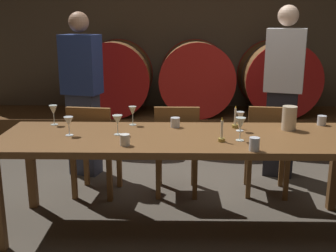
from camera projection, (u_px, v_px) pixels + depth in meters
ground_plane at (209, 219)px, 3.54m from camera, size 8.60×8.60×0.00m
back_wall at (195, 48)px, 6.02m from camera, size 6.62×0.24×2.43m
barrel_shelf at (196, 126)px, 5.75m from camera, size 5.95×0.90×0.39m
wine_barrel_left at (115, 77)px, 5.60m from camera, size 0.97×0.80×0.97m
wine_barrel_center at (196, 78)px, 5.58m from camera, size 0.97×0.80×0.97m
wine_barrel_right at (278, 78)px, 5.56m from camera, size 0.97×0.80×0.97m
dining_table at (183, 144)px, 3.22m from camera, size 2.80×0.84×0.77m
chair_left at (94, 147)px, 3.88m from camera, size 0.45×0.45×0.88m
chair_center at (177, 146)px, 3.90m from camera, size 0.40×0.40×0.88m
chair_right at (268, 146)px, 3.90m from camera, size 0.44×0.44×0.88m
guest_left at (82, 94)px, 4.36m from camera, size 0.43×0.34×1.70m
guest_right at (283, 91)px, 4.31m from camera, size 0.44×0.35×1.76m
candle_left at (222, 135)px, 3.04m from camera, size 0.05×0.05×0.18m
candle_right at (235, 122)px, 3.42m from camera, size 0.05×0.05×0.19m
pitcher at (289, 118)px, 3.35m from camera, size 0.12×0.12×0.19m
wine_glass_far_left at (53, 111)px, 3.50m from camera, size 0.07×0.07×0.17m
wine_glass_left at (69, 122)px, 3.19m from camera, size 0.07×0.07×0.15m
wine_glass_center_left at (117, 120)px, 3.21m from camera, size 0.08×0.08×0.15m
wine_glass_center_right at (133, 112)px, 3.50m from camera, size 0.07×0.07×0.16m
wine_glass_right at (240, 124)px, 3.05m from camera, size 0.08×0.08×0.17m
wine_glass_far_right at (240, 117)px, 3.31m from camera, size 0.06×0.06×0.16m
cup_far_left at (125, 140)px, 2.95m from camera, size 0.07×0.07×0.08m
cup_center_left at (175, 122)px, 3.44m from camera, size 0.08×0.08×0.08m
cup_center_right at (254, 144)px, 2.83m from camera, size 0.07×0.07×0.09m
cup_far_right at (322, 120)px, 3.51m from camera, size 0.07×0.07×0.08m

